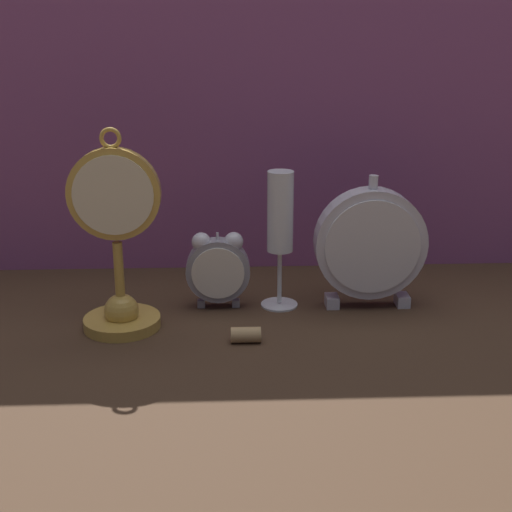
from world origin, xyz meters
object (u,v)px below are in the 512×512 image
Objects in this scene: wine_cork at (246,335)px; alarm_clock_twin_bell at (218,266)px; champagne_flute at (280,223)px; mantel_clock_silver at (370,244)px; pocket_watch_on_stand at (118,256)px.

alarm_clock_twin_bell is at bearing 106.63° from wine_cork.
alarm_clock_twin_bell is 0.12m from champagne_flute.
mantel_clock_silver is 0.14m from champagne_flute.
pocket_watch_on_stand is 6.98× the size of wine_cork.
pocket_watch_on_stand is 0.16m from alarm_clock_twin_bell.
champagne_flute is (0.10, 0.00, 0.07)m from alarm_clock_twin_bell.
wine_cork is at bearing -147.43° from mantel_clock_silver.
alarm_clock_twin_bell is 0.58× the size of mantel_clock_silver.
champagne_flute reaches higher than alarm_clock_twin_bell.
mantel_clock_silver is at bearing 32.57° from wine_cork.
champagne_flute is at bearing 67.01° from wine_cork.
wine_cork is at bearing -73.37° from alarm_clock_twin_bell.
alarm_clock_twin_bell is 0.24m from mantel_clock_silver.
pocket_watch_on_stand is 1.40× the size of mantel_clock_silver.
alarm_clock_twin_bell is 2.91× the size of wine_cork.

